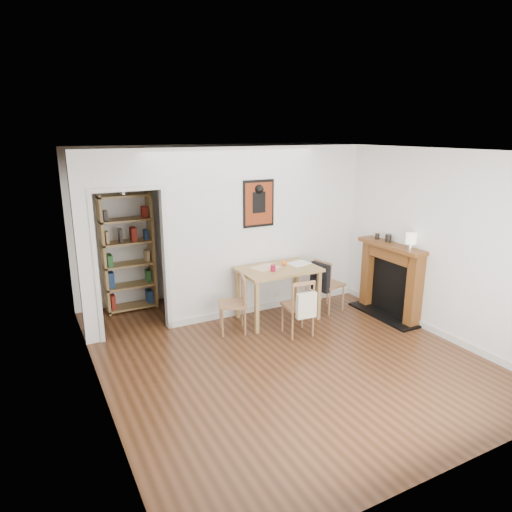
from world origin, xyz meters
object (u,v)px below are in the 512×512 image
bookshelf (128,253)px  orange_fruit (284,263)px  mantel_lamp (411,239)px  chair_left (232,304)px  fireplace (391,278)px  ceramic_jar_a (388,238)px  chair_front (298,306)px  red_glass (273,268)px  dining_table (278,274)px  notebook (299,263)px  chair_right (328,284)px  ceramic_jar_b (377,236)px

bookshelf → orange_fruit: 2.49m
bookshelf → mantel_lamp: bearing=-35.9°
chair_left → fireplace: bearing=-13.1°
chair_left → ceramic_jar_a: 2.62m
bookshelf → orange_fruit: size_ratio=25.43×
chair_front → red_glass: size_ratio=8.56×
bookshelf → dining_table: bearing=-37.5°
notebook → ceramic_jar_a: bearing=-25.2°
fireplace → orange_fruit: fireplace is taller
red_glass → ceramic_jar_a: size_ratio=0.83×
chair_front → mantel_lamp: bearing=-15.4°
chair_left → orange_fruit: bearing=11.5°
red_glass → chair_front: bearing=-76.3°
dining_table → bookshelf: bearing=142.5°
chair_left → ceramic_jar_a: size_ratio=7.12×
chair_left → ceramic_jar_a: (2.46, -0.44, 0.80)m
orange_fruit → ceramic_jar_a: size_ratio=0.64×
mantel_lamp → chair_right: bearing=125.2°
chair_left → notebook: same height
orange_fruit → mantel_lamp: size_ratio=0.30×
red_glass → fireplace: bearing=-17.8°
dining_table → red_glass: red_glass is taller
fireplace → notebook: size_ratio=3.78×
chair_left → ceramic_jar_b: size_ratio=9.12×
red_glass → orange_fruit: 0.36m
dining_table → fireplace: 1.77m
dining_table → ceramic_jar_a: ceramic_jar_a is taller
dining_table → bookshelf: 2.42m
chair_front → ceramic_jar_a: bearing=2.4°
chair_left → red_glass: bearing=0.4°
chair_front → red_glass: red_glass is taller
dining_table → chair_left: (-0.82, -0.11, -0.30)m
orange_fruit → ceramic_jar_b: bearing=-16.1°
dining_table → chair_right: bearing=-5.2°
ceramic_jar_a → bookshelf: bearing=150.4°
bookshelf → mantel_lamp: size_ratio=7.75×
chair_left → orange_fruit: orange_fruit is taller
dining_table → ceramic_jar_b: size_ratio=13.13×
chair_left → mantel_lamp: mantel_lamp is taller
orange_fruit → ceramic_jar_a: ceramic_jar_a is taller
chair_left → orange_fruit: (0.97, 0.20, 0.44)m
chair_front → fireplace: (1.66, -0.06, 0.19)m
chair_front → ceramic_jar_b: ceramic_jar_b is taller
orange_fruit → red_glass: bearing=-148.0°
dining_table → red_glass: size_ratio=12.29×
red_glass → ceramic_jar_b: bearing=-7.4°
bookshelf → fireplace: size_ratio=1.52×
chair_front → fireplace: fireplace is taller
chair_front → fireplace: size_ratio=0.67×
notebook → chair_right: bearing=-13.2°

